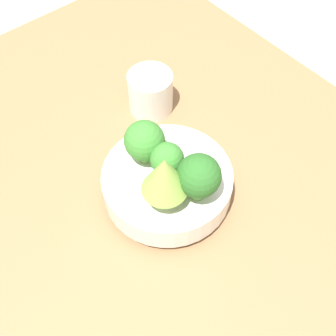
% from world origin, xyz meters
% --- Properties ---
extents(ground_plane, '(6.00, 6.00, 0.00)m').
position_xyz_m(ground_plane, '(0.00, 0.00, 0.00)').
color(ground_plane, '#ADA89E').
extents(table, '(1.12, 0.90, 0.05)m').
position_xyz_m(table, '(0.00, 0.00, 0.02)').
color(table, olive).
rests_on(table, ground_plane).
extents(bowl, '(0.21, 0.21, 0.06)m').
position_xyz_m(bowl, '(-0.00, -0.02, 0.08)').
color(bowl, silver).
rests_on(bowl, table).
extents(broccoli_floret_right, '(0.06, 0.06, 0.08)m').
position_xyz_m(broccoli_floret_right, '(0.05, -0.01, 0.15)').
color(broccoli_floret_right, '#7AB256').
rests_on(broccoli_floret_right, bowl).
extents(broccoli_floret_center, '(0.05, 0.05, 0.07)m').
position_xyz_m(broccoli_floret_center, '(-0.00, -0.02, 0.15)').
color(broccoli_floret_center, '#6BA34C').
rests_on(broccoli_floret_center, bowl).
extents(broccoli_floret_left, '(0.07, 0.07, 0.08)m').
position_xyz_m(broccoli_floret_left, '(-0.06, -0.03, 0.15)').
color(broccoli_floret_left, '#6BA34C').
rests_on(broccoli_floret_left, bowl).
extents(romanesco_piece_far, '(0.07, 0.07, 0.10)m').
position_xyz_m(romanesco_piece_far, '(-0.04, 0.01, 0.17)').
color(romanesco_piece_far, '#6BA34C').
rests_on(romanesco_piece_far, bowl).
extents(cup, '(0.08, 0.08, 0.08)m').
position_xyz_m(cup, '(0.18, -0.13, 0.09)').
color(cup, silver).
rests_on(cup, table).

